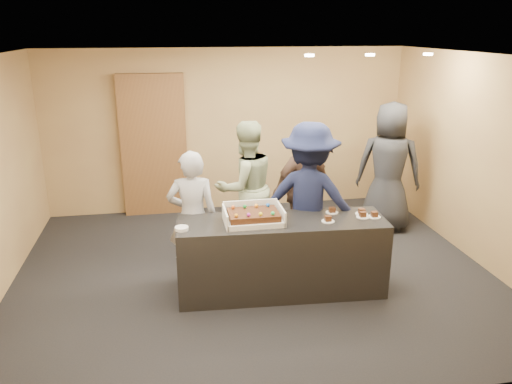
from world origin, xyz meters
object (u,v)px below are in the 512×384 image
(cake_box, at_px, (253,218))
(person_navy_man, at_px, (309,200))
(serving_counter, at_px, (281,256))
(storage_cabinet, at_px, (154,146))
(plate_stack, at_px, (182,228))
(person_server_grey, at_px, (193,217))
(sheet_cake, at_px, (253,215))
(person_sage_man, at_px, (246,187))
(person_brown_extra, at_px, (302,189))
(person_dark_suit, at_px, (389,167))

(cake_box, bearing_deg, person_navy_man, 28.66)
(serving_counter, distance_m, storage_cabinet, 3.38)
(serving_counter, bearing_deg, plate_stack, -172.85)
(person_server_grey, bearing_deg, sheet_cake, 149.22)
(plate_stack, relative_size, person_server_grey, 0.09)
(cake_box, height_order, person_navy_man, person_navy_man)
(storage_cabinet, bearing_deg, serving_counter, -63.58)
(sheet_cake, relative_size, plate_stack, 3.78)
(serving_counter, relative_size, person_sage_man, 1.31)
(cake_box, relative_size, sheet_cake, 1.17)
(person_navy_man, bearing_deg, person_server_grey, 23.53)
(plate_stack, xyz_separation_m, person_server_grey, (0.15, 0.55, -0.09))
(person_brown_extra, distance_m, person_dark_suit, 1.52)
(person_navy_man, bearing_deg, sheet_cake, 54.41)
(person_sage_man, height_order, person_dark_suit, person_dark_suit)
(person_sage_man, relative_size, person_dark_suit, 0.93)
(sheet_cake, xyz_separation_m, person_brown_extra, (0.91, 1.25, -0.15))
(sheet_cake, relative_size, person_brown_extra, 0.33)
(sheet_cake, bearing_deg, person_navy_man, 30.01)
(storage_cabinet, bearing_deg, sheet_cake, -68.99)
(cake_box, relative_size, person_server_grey, 0.40)
(serving_counter, bearing_deg, person_server_grey, 158.01)
(serving_counter, xyz_separation_m, person_server_grey, (-1.00, 0.47, 0.38))
(serving_counter, height_order, cake_box, cake_box)
(plate_stack, xyz_separation_m, person_sage_man, (0.92, 1.32, 0.00))
(plate_stack, bearing_deg, serving_counter, 3.80)
(person_navy_man, bearing_deg, plate_stack, 42.72)
(serving_counter, height_order, person_brown_extra, person_brown_extra)
(cake_box, distance_m, sheet_cake, 0.06)
(storage_cabinet, bearing_deg, person_navy_man, -52.64)
(person_sage_man, bearing_deg, person_navy_man, 112.30)
(plate_stack, relative_size, person_navy_man, 0.08)
(storage_cabinet, distance_m, sheet_cake, 3.17)
(person_navy_man, bearing_deg, person_brown_extra, -74.97)
(cake_box, xyz_separation_m, person_brown_extra, (0.91, 1.23, -0.09))
(cake_box, xyz_separation_m, person_sage_man, (0.11, 1.22, -0.03))
(serving_counter, xyz_separation_m, person_navy_man, (0.45, 0.45, 0.52))
(person_server_grey, bearing_deg, person_navy_man, -176.19)
(plate_stack, distance_m, person_server_grey, 0.57)
(plate_stack, height_order, person_navy_man, person_navy_man)
(cake_box, relative_size, person_sage_man, 0.36)
(person_server_grey, bearing_deg, person_brown_extra, -148.95)
(person_brown_extra, height_order, person_dark_suit, person_dark_suit)
(storage_cabinet, height_order, cake_box, storage_cabinet)
(storage_cabinet, bearing_deg, person_server_grey, -79.20)
(cake_box, height_order, person_server_grey, person_server_grey)
(plate_stack, distance_m, person_dark_suit, 3.62)
(storage_cabinet, distance_m, person_server_grey, 2.55)
(serving_counter, distance_m, cake_box, 0.60)
(serving_counter, xyz_separation_m, storage_cabinet, (-1.47, 2.96, 0.71))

